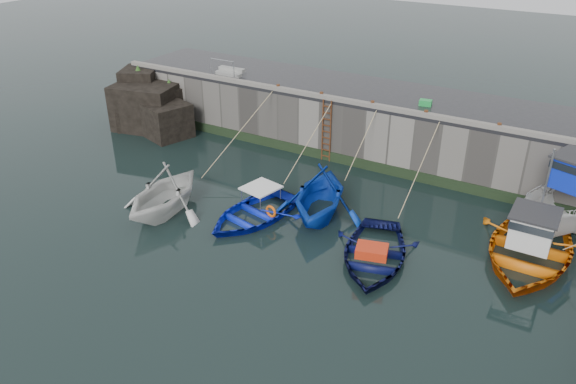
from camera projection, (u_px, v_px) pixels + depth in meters
The scene contains 24 objects.
ground at pixel (250, 270), 20.22m from camera, with size 120.00×120.00×0.00m, color black.
quay_back at pixel (383, 124), 29.07m from camera, with size 30.00×5.00×3.00m, color slate.
road_back at pixel (386, 95), 28.34m from camera, with size 30.00×5.00×0.16m, color black.
kerb_back at pixel (368, 104), 26.46m from camera, with size 30.00×0.30×0.20m, color slate.
algae_back at pixel (362, 164), 27.71m from camera, with size 30.00×0.08×0.50m, color black.
rock_outcrop at pixel (151, 106), 32.38m from camera, with size 5.85×4.24×3.41m.
ladder at pixel (326, 131), 27.95m from camera, with size 0.51×0.08×3.20m.
boat_near_white at pixel (166, 211), 24.03m from camera, with size 4.00×4.63×2.44m, color silver.
boat_near_white_rope at pixel (238, 165), 28.14m from camera, with size 0.04×6.30×3.10m, color tan, non-canonical shape.
boat_near_blue at pixel (253, 218), 23.52m from camera, with size 3.29×4.61×0.95m, color #0D22CB.
boat_near_blue_rope at pixel (307, 176), 27.08m from camera, with size 0.04×5.05×3.10m, color tan, non-canonical shape.
boat_near_blacktrim at pixel (319, 214), 23.82m from camera, with size 4.05×4.69×2.47m, color #0C38B6.
boat_near_blacktrim_rope at pixel (356, 179), 26.73m from camera, with size 0.04×3.70×3.10m, color tan, non-canonical shape.
boat_near_navy at pixel (373, 259), 20.82m from camera, with size 3.47×4.86×1.01m, color #090E3E.
boat_near_navy_rope at pixel (416, 205), 24.49m from camera, with size 0.04×5.30×3.10m, color tan, non-canonical shape.
boat_far_white at pixel (572, 205), 22.39m from camera, with size 4.26×6.63×5.40m.
boat_far_orange at pixel (529, 249), 20.71m from camera, with size 4.48×6.26×4.29m.
fish_crate at pixel (426, 103), 26.56m from camera, with size 0.57×0.37×0.27m, color green.
railing at pixel (230, 71), 31.17m from camera, with size 1.60×1.05×1.00m.
bollard_a at pixel (278, 87), 28.75m from camera, with size 0.18×0.18×0.28m, color #3F1E0F.
bollard_b at pixel (321, 95), 27.64m from camera, with size 0.18×0.18×0.28m, color #3F1E0F.
bollard_c at pixel (372, 104), 26.43m from camera, with size 0.18×0.18×0.28m, color #3F1E0F.
bollard_d at pixel (426, 113), 25.26m from camera, with size 0.18×0.18×0.28m, color #3F1E0F.
bollard_e at pixel (499, 126), 23.83m from camera, with size 0.18×0.18×0.28m, color #3F1E0F.
Camera 1 is at (9.57, -13.63, 11.88)m, focal length 35.00 mm.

